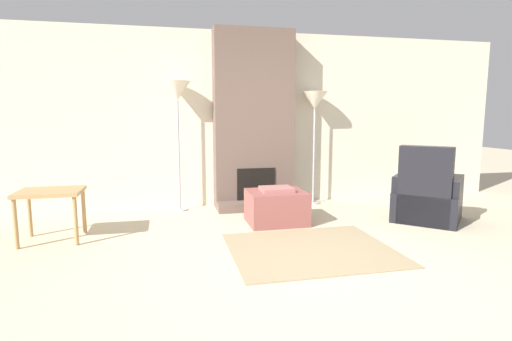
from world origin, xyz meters
TOP-DOWN VIEW (x-y plane):
  - ground_plane at (0.00, 0.00)m, footprint 24.00×24.00m
  - wall_back at (0.00, 2.89)m, footprint 8.36×0.06m
  - fireplace at (0.00, 2.69)m, footprint 1.17×0.60m
  - ottoman at (0.07, 1.66)m, footprint 0.72×0.61m
  - armchair at (2.00, 1.33)m, footprint 1.13×1.13m
  - side_table at (-2.52, 1.51)m, footprint 0.65×0.52m
  - floor_lamp_left at (-1.11, 2.64)m, footprint 0.37×0.37m
  - floor_lamp_right at (0.94, 2.64)m, footprint 0.37×0.37m
  - area_rug at (0.14, 0.59)m, footprint 1.65×1.41m

SIDE VIEW (x-z plane):
  - ground_plane at x=0.00m, z-range 0.00..0.00m
  - area_rug at x=0.14m, z-range 0.00..0.01m
  - ottoman at x=0.07m, z-range -0.02..0.45m
  - armchair at x=2.00m, z-range -0.20..0.79m
  - side_table at x=-2.52m, z-range 0.20..0.76m
  - fireplace at x=0.00m, z-range -0.05..2.55m
  - wall_back at x=0.00m, z-range 0.00..2.60m
  - floor_lamp_right at x=0.94m, z-range 0.67..2.39m
  - floor_lamp_left at x=-1.11m, z-range 0.72..2.55m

